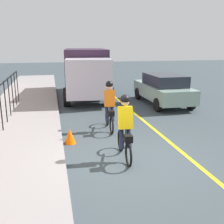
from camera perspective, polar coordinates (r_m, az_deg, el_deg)
ground_plane at (r=7.57m, az=4.10°, el=-9.95°), size 80.00×80.00×0.00m
lane_line_centre at (r=8.15m, az=15.07°, el=-8.60°), size 36.00×0.12×0.01m
sidewalk at (r=7.39m, az=-22.58°, el=-11.09°), size 40.00×3.20×0.15m
cyclist_lead at (r=9.69m, az=-0.54°, el=1.24°), size 1.71×0.38×1.83m
cyclist_follow at (r=7.23m, az=2.79°, el=-3.39°), size 1.71×0.38×1.83m
patrol_sedan at (r=14.27m, az=10.80°, el=4.90°), size 4.41×1.94×1.58m
box_truck_background at (r=16.10m, az=-5.49°, el=8.75°), size 6.88×2.99×2.78m
traffic_cone_near at (r=8.69m, az=-8.94°, el=-5.05°), size 0.36×0.36×0.50m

